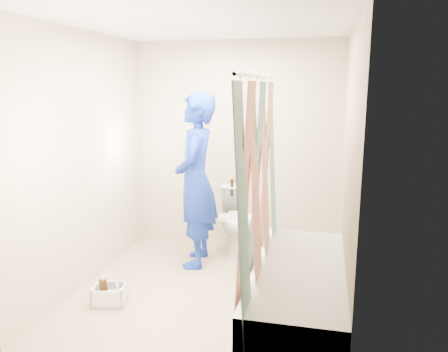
% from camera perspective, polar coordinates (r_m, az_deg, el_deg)
% --- Properties ---
extents(floor, '(2.60, 2.60, 0.00)m').
position_cam_1_polar(floor, '(4.25, -1.99, -14.69)').
color(floor, gray).
rests_on(floor, ground).
extents(ceiling, '(2.40, 2.60, 0.02)m').
position_cam_1_polar(ceiling, '(3.84, -2.26, 19.33)').
color(ceiling, silver).
rests_on(ceiling, wall_back).
extents(wall_back, '(2.40, 0.02, 2.40)m').
position_cam_1_polar(wall_back, '(5.12, 1.69, 3.96)').
color(wall_back, tan).
rests_on(wall_back, ground).
extents(wall_front, '(2.40, 0.02, 2.40)m').
position_cam_1_polar(wall_front, '(2.67, -9.44, -3.41)').
color(wall_front, tan).
rests_on(wall_front, ground).
extents(wall_left, '(0.02, 2.60, 2.40)m').
position_cam_1_polar(wall_left, '(4.34, -17.61, 2.01)').
color(wall_left, tan).
rests_on(wall_left, ground).
extents(wall_right, '(0.02, 2.60, 2.40)m').
position_cam_1_polar(wall_right, '(3.74, 15.91, 0.65)').
color(wall_right, tan).
rests_on(wall_right, ground).
extents(bathtub, '(0.70, 1.75, 0.50)m').
position_cam_1_polar(bathtub, '(3.63, 9.66, -14.96)').
color(bathtub, white).
rests_on(bathtub, ground).
extents(curtain_rod, '(0.02, 1.90, 0.02)m').
position_cam_1_polar(curtain_rod, '(3.29, 4.79, 12.73)').
color(curtain_rod, silver).
rests_on(curtain_rod, wall_back).
extents(shower_curtain, '(0.06, 1.75, 1.80)m').
position_cam_1_polar(shower_curtain, '(3.40, 4.52, -3.15)').
color(shower_curtain, white).
rests_on(shower_curtain, curtain_rod).
extents(toilet, '(0.55, 0.80, 0.74)m').
position_cam_1_polar(toilet, '(5.07, 1.91, -5.73)').
color(toilet, white).
rests_on(toilet, ground).
extents(tank_lid, '(0.49, 0.29, 0.03)m').
position_cam_1_polar(tank_lid, '(4.94, 1.93, -5.43)').
color(tank_lid, white).
rests_on(tank_lid, toilet).
extents(tank_internals, '(0.18, 0.07, 0.24)m').
position_cam_1_polar(tank_internals, '(5.17, 1.45, -1.26)').
color(tank_internals, black).
rests_on(tank_internals, toilet).
extents(plumber, '(0.53, 0.72, 1.82)m').
position_cam_1_polar(plumber, '(4.58, -3.69, -0.64)').
color(plumber, '#1027A3').
rests_on(plumber, ground).
extents(cleaning_caddy, '(0.32, 0.27, 0.21)m').
position_cam_1_polar(cleaning_caddy, '(4.11, -14.59, -14.87)').
color(cleaning_caddy, silver).
rests_on(cleaning_caddy, ground).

